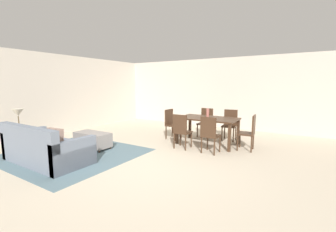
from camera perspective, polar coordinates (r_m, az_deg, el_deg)
ground_plane at (r=4.83m, az=-5.57°, el=-12.45°), size 10.80×10.80×0.00m
wall_back at (r=9.02m, az=14.12°, el=5.68°), size 9.00×0.12×2.70m
wall_left at (r=8.34m, az=-28.85°, el=4.75°), size 0.12×11.00×2.70m
area_rug at (r=6.01m, az=-23.10°, el=-8.88°), size 3.00×2.80×0.01m
couch at (r=5.60m, az=-28.80°, el=-7.46°), size 2.01×0.98×0.86m
ottoman_table at (r=6.30m, az=-18.70°, el=-5.64°), size 1.01×0.48×0.43m
side_table at (r=6.75m, az=-33.62°, el=-3.90°), size 0.40×0.40×0.56m
table_lamp at (r=6.68m, az=-33.97°, el=0.55°), size 0.26×0.26×0.52m
dining_table at (r=6.41m, az=10.09°, el=-1.21°), size 1.64×0.95×0.76m
dining_chair_near_left at (r=5.87m, az=3.44°, el=-3.44°), size 0.40×0.40×0.92m
dining_chair_near_right at (r=5.55m, az=10.59°, el=-4.23°), size 0.42×0.42×0.92m
dining_chair_far_left at (r=7.35m, az=9.62°, el=-1.20°), size 0.41×0.41×0.92m
dining_chair_far_right at (r=7.11m, az=15.52°, el=-1.70°), size 0.43×0.43×0.92m
dining_chair_head_east at (r=6.08m, az=20.09°, el=-3.51°), size 0.43×0.43×0.92m
dining_chair_head_west at (r=6.96m, az=0.88°, el=-1.59°), size 0.42×0.42×0.92m
vase_centerpiece at (r=6.36m, az=10.09°, el=0.73°), size 0.08×0.08×0.26m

